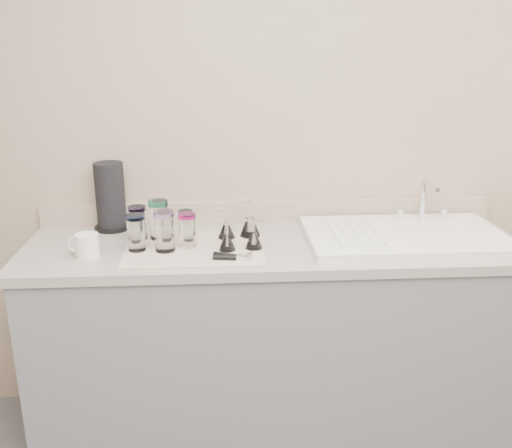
{
  "coord_description": "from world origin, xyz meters",
  "views": [
    {
      "loc": [
        -0.22,
        -1.02,
        1.71
      ],
      "look_at": [
        -0.08,
        1.15,
        1.0
      ],
      "focal_mm": 40.0,
      "sensor_mm": 36.0,
      "label": 1
    }
  ],
  "objects": [
    {
      "name": "tumbler_teal",
      "position": [
        -0.56,
        1.26,
        0.98
      ],
      "size": [
        0.07,
        0.07,
        0.14
      ],
      "color": "white",
      "rests_on": "dish_towel"
    },
    {
      "name": "white_mug",
      "position": [
        -0.74,
        1.09,
        0.95
      ],
      "size": [
        0.14,
        0.11,
        0.09
      ],
      "color": "white",
      "rests_on": "counter_unit"
    },
    {
      "name": "dish_towel",
      "position": [
        -0.33,
        1.15,
        0.9
      ],
      "size": [
        0.55,
        0.42,
        0.01
      ],
      "primitive_type": "cube",
      "color": "beige",
      "rests_on": "counter_unit"
    },
    {
      "name": "tumbler_blue",
      "position": [
        -0.44,
        1.12,
        0.99
      ],
      "size": [
        0.08,
        0.08,
        0.16
      ],
      "color": "white",
      "rests_on": "dish_towel"
    },
    {
      "name": "counter_unit",
      "position": [
        0.0,
        1.2,
        0.45
      ],
      "size": [
        2.06,
        0.62,
        0.9
      ],
      "color": "slate",
      "rests_on": "ground"
    },
    {
      "name": "goblet_front_left",
      "position": [
        -0.2,
        1.11,
        0.95
      ],
      "size": [
        0.07,
        0.07,
        0.12
      ],
      "color": "white",
      "rests_on": "dish_towel"
    },
    {
      "name": "can_opener",
      "position": [
        -0.18,
        1.0,
        0.92
      ],
      "size": [
        0.15,
        0.08,
        0.02
      ],
      "color": "silver",
      "rests_on": "dish_towel"
    },
    {
      "name": "goblet_back_left",
      "position": [
        -0.2,
        1.25,
        0.95
      ],
      "size": [
        0.07,
        0.07,
        0.13
      ],
      "color": "white",
      "rests_on": "dish_towel"
    },
    {
      "name": "goblet_back_right",
      "position": [
        -0.1,
        1.28,
        0.96
      ],
      "size": [
        0.09,
        0.09,
        0.16
      ],
      "color": "white",
      "rests_on": "dish_towel"
    },
    {
      "name": "tumbler_purple",
      "position": [
        -0.37,
        1.26,
        0.97
      ],
      "size": [
        0.06,
        0.06,
        0.12
      ],
      "color": "white",
      "rests_on": "dish_towel"
    },
    {
      "name": "paper_towel_roll",
      "position": [
        -0.7,
        1.43,
        1.05
      ],
      "size": [
        0.16,
        0.16,
        0.3
      ],
      "color": "black",
      "rests_on": "counter_unit"
    },
    {
      "name": "room_envelope",
      "position": [
        0.0,
        0.0,
        1.56
      ],
      "size": [
        3.54,
        3.5,
        2.52
      ],
      "color": "#535358",
      "rests_on": "ground"
    },
    {
      "name": "tumbler_lavender",
      "position": [
        -0.35,
        1.15,
        0.98
      ],
      "size": [
        0.07,
        0.07,
        0.14
      ],
      "color": "white",
      "rests_on": "dish_towel"
    },
    {
      "name": "sink_unit",
      "position": [
        0.55,
        1.2,
        0.92
      ],
      "size": [
        0.82,
        0.5,
        0.22
      ],
      "color": "white",
      "rests_on": "counter_unit"
    },
    {
      "name": "tumbler_magenta",
      "position": [
        -0.55,
        1.13,
        0.98
      ],
      "size": [
        0.07,
        0.07,
        0.15
      ],
      "color": "white",
      "rests_on": "dish_towel"
    },
    {
      "name": "goblet_front_right",
      "position": [
        -0.09,
        1.12,
        0.95
      ],
      "size": [
        0.07,
        0.07,
        0.13
      ],
      "color": "white",
      "rests_on": "dish_towel"
    },
    {
      "name": "tumbler_cyan",
      "position": [
        -0.48,
        1.27,
        0.99
      ],
      "size": [
        0.08,
        0.08,
        0.16
      ],
      "color": "white",
      "rests_on": "dish_towel"
    }
  ]
}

